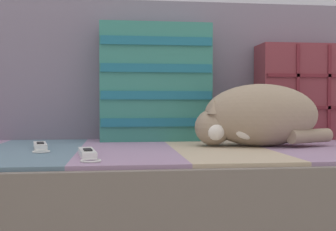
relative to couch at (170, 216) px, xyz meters
The scene contains 7 objects.
couch is the anchor object (origin of this frame).
sofa_backrest 0.61m from the couch, 90.00° to the left, with size 1.75×0.14×0.53m.
throw_pillow_quilted 0.72m from the couch, 21.92° to the left, with size 0.37×0.14×0.36m.
throw_pillow_striped 0.49m from the couch, 96.97° to the left, with size 0.40×0.14×0.43m.
sleeping_cat 0.42m from the couch, ahead, with size 0.44×0.22×0.20m.
game_remote_near 0.46m from the couch, behind, with size 0.08×0.19×0.02m.
game_remote_far 0.42m from the couch, 134.16° to the right, with size 0.07×0.20×0.02m.
Camera 1 is at (-0.17, -1.21, 0.58)m, focal length 45.00 mm.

